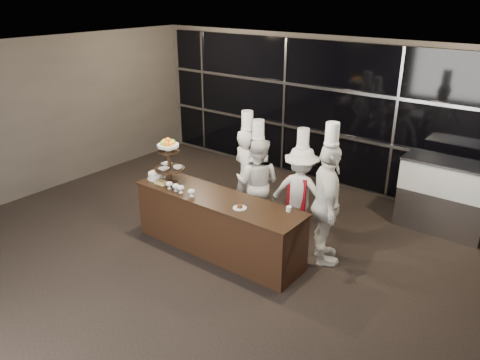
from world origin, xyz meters
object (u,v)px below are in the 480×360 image
Objects in this scene: chef_c at (300,191)px; layer_cake at (156,175)px; chef_d at (327,204)px; buffet_counter at (218,224)px; chef_b at (257,183)px; display_case at (444,192)px; chef_a at (247,175)px; display_stand at (169,157)px.

layer_cake is at bearing -147.07° from chef_c.
buffet_counter is at bearing -153.00° from chef_d.
chef_b is (-0.00, 1.04, 0.34)m from buffet_counter.
buffet_counter is 1.46m from chef_c.
chef_a is (-2.78, -1.76, 0.19)m from display_case.
display_case is at bearing 32.28° from chef_a.
buffet_counter is 9.47× the size of layer_cake.
layer_cake is 2.37m from chef_c.
display_case is at bearing 62.55° from chef_d.
chef_d is at bearing -34.41° from chef_c.
chef_a is 1.73m from chef_d.
chef_d is at bearing -11.89° from chef_b.
chef_a reaches higher than chef_c.
display_case is (3.80, 2.88, -0.29)m from layer_cake.
chef_b is at bearing 168.11° from chef_d.
chef_b is at bearing 46.16° from display_stand.
display_case is at bearing 35.25° from chef_b.
chef_b is at bearing -144.75° from display_case.
chef_c reaches higher than display_case.
layer_cake is (-1.27, -0.05, 0.51)m from buffet_counter.
display_case is 2.38m from chef_d.
chef_c is (1.99, 1.29, -0.20)m from layer_cake.
layer_cake is 0.16× the size of chef_b.
chef_d is (2.44, 0.74, -0.40)m from display_stand.
layer_cake is at bearing -169.59° from display_stand.
chef_d reaches higher than chef_b.
display_case is 0.71× the size of chef_a.
display_case is (3.53, 2.83, -0.65)m from display_stand.
display_stand is 0.37× the size of chef_a.
chef_a is at bearing -170.49° from chef_c.
buffet_counter is at bearing -120.02° from chef_c.
display_case is 3.29m from chef_a.
chef_b is at bearing 40.64° from layer_cake.
buffet_counter is 1.37m from layer_cake.
buffet_counter is 1.55× the size of chef_c.
chef_b reaches higher than layer_cake.
buffet_counter is 3.81m from display_case.
display_stand is 2.48× the size of layer_cake.
chef_b is (0.25, -0.03, -0.06)m from chef_a.
chef_b is at bearing -8.02° from chef_a.
chef_d is (1.45, -0.30, 0.13)m from chef_b.
display_stand reaches higher than layer_cake.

